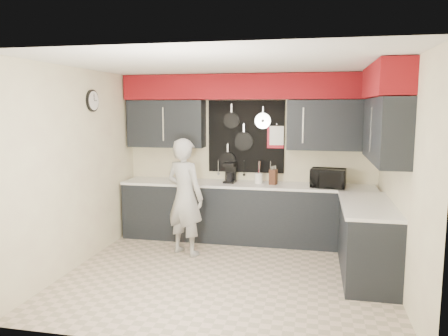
% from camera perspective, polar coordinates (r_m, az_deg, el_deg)
% --- Properties ---
extents(ground, '(4.00, 4.00, 0.00)m').
position_cam_1_polar(ground, '(5.66, 0.49, -13.74)').
color(ground, '#C6AE9A').
rests_on(ground, ground).
extents(back_wall_assembly, '(4.00, 0.36, 2.60)m').
position_cam_1_polar(back_wall_assembly, '(6.84, 3.24, 7.25)').
color(back_wall_assembly, '#F4F0BD').
rests_on(back_wall_assembly, ground).
extents(right_wall_assembly, '(0.36, 3.50, 2.60)m').
position_cam_1_polar(right_wall_assembly, '(5.49, 20.54, 5.88)').
color(right_wall_assembly, '#F4F0BD').
rests_on(right_wall_assembly, ground).
extents(left_wall_assembly, '(0.05, 3.50, 2.60)m').
position_cam_1_polar(left_wall_assembly, '(6.04, -18.35, 0.34)').
color(left_wall_assembly, '#F4F0BD').
rests_on(left_wall_assembly, ground).
extents(base_cabinets, '(3.95, 2.20, 0.92)m').
position_cam_1_polar(base_cabinets, '(6.52, 6.73, -6.62)').
color(base_cabinets, black).
rests_on(base_cabinets, ground).
extents(microwave, '(0.54, 0.40, 0.28)m').
position_cam_1_polar(microwave, '(6.60, 13.42, -1.29)').
color(microwave, black).
rests_on(microwave, base_cabinets).
extents(knife_block, '(0.13, 0.13, 0.23)m').
position_cam_1_polar(knife_block, '(6.70, 6.45, -1.18)').
color(knife_block, '#321B0F').
rests_on(knife_block, base_cabinets).
extents(utensil_crock, '(0.12, 0.12, 0.16)m').
position_cam_1_polar(utensil_crock, '(6.79, 4.54, -1.33)').
color(utensil_crock, white).
rests_on(utensil_crock, base_cabinets).
extents(coffee_maker, '(0.19, 0.22, 0.31)m').
position_cam_1_polar(coffee_maker, '(6.83, 0.80, -0.54)').
color(coffee_maker, black).
rests_on(coffee_maker, base_cabinets).
extents(person, '(0.72, 0.61, 1.67)m').
position_cam_1_polar(person, '(6.21, -5.13, -3.77)').
color(person, '#A5A4A2').
rests_on(person, ground).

